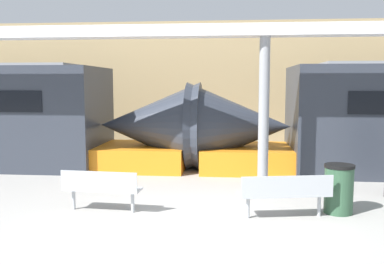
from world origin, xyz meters
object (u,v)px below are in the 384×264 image
bench_near (101,187)px  bench_far (285,192)px  support_column_near (264,114)px  trash_bin (339,189)px

bench_near → bench_far: size_ratio=0.88×
bench_near → support_column_near: 4.24m
trash_bin → support_column_near: bearing=127.0°
trash_bin → bench_far: bearing=-157.6°
bench_far → support_column_near: size_ratio=0.49×
bench_far → support_column_near: bearing=85.9°
bench_far → support_column_near: support_column_near is taller
bench_far → bench_near: bearing=168.0°
bench_far → trash_bin: 1.19m
bench_far → support_column_near: (-0.27, 2.28, 1.33)m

